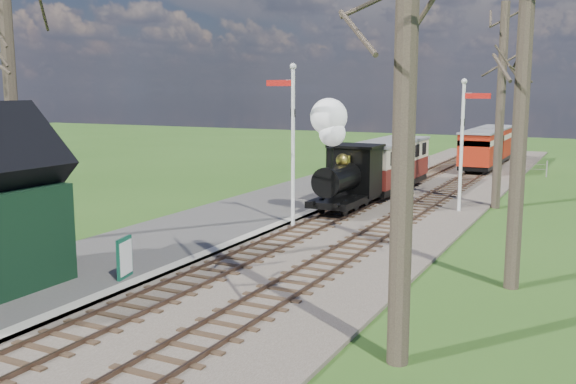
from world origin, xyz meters
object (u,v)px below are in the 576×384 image
at_px(red_carriage_a, 480,150).
at_px(bench, 26,270).
at_px(coach, 389,163).
at_px(semaphore_near, 291,134).
at_px(locomotive, 344,164).
at_px(semaphore_far, 464,135).
at_px(sign_board, 125,258).
at_px(red_carriage_b, 495,143).

distance_m(red_carriage_a, bench, 30.98).
xyz_separation_m(red_carriage_a, bench, (-6.01, -30.38, -0.86)).
xyz_separation_m(coach, red_carriage_a, (2.60, 10.66, -0.11)).
bearing_deg(semaphore_near, locomotive, 77.76).
distance_m(semaphore_near, red_carriage_a, 20.61).
height_order(semaphore_far, coach, semaphore_far).
xyz_separation_m(semaphore_near, locomotive, (0.76, 3.49, -1.45)).
bearing_deg(sign_board, coach, 84.81).
bearing_deg(semaphore_near, semaphore_far, 49.40).
xyz_separation_m(coach, bench, (-3.41, -19.72, -0.97)).
bearing_deg(semaphore_far, coach, 140.89).
xyz_separation_m(red_carriage_b, sign_board, (-4.23, -34.13, -0.72)).
height_order(semaphore_near, locomotive, semaphore_near).
bearing_deg(bench, semaphore_far, 64.29).
distance_m(locomotive, red_carriage_b, 22.39).
height_order(semaphore_near, coach, semaphore_near).
distance_m(semaphore_near, coach, 9.80).
bearing_deg(red_carriage_b, semaphore_far, -84.86).
height_order(red_carriage_a, sign_board, red_carriage_a).
distance_m(semaphore_near, red_carriage_b, 26.02).
height_order(red_carriage_a, red_carriage_b, same).
bearing_deg(bench, sign_board, 44.49).
relative_size(semaphore_near, semaphore_far, 1.09).
xyz_separation_m(coach, sign_board, (-1.63, -17.98, -0.83)).
relative_size(coach, bench, 4.67).
distance_m(red_carriage_b, bench, 36.39).
distance_m(coach, sign_board, 18.07).
bearing_deg(bench, red_carriage_a, 78.81).
bearing_deg(red_carriage_a, semaphore_far, -82.89).
height_order(semaphore_near, sign_board, semaphore_near).
height_order(coach, red_carriage_b, coach).
xyz_separation_m(semaphore_near, semaphore_far, (5.14, 6.00, -0.27)).
height_order(red_carriage_a, bench, red_carriage_a).
distance_m(locomotive, coach, 6.09).
relative_size(sign_board, bench, 0.69).
bearing_deg(locomotive, red_carriage_a, 81.12).
bearing_deg(sign_board, red_carriage_a, 81.59).
distance_m(semaphore_near, semaphore_far, 7.91).
bearing_deg(locomotive, red_carriage_b, 83.30).
xyz_separation_m(locomotive, bench, (-3.40, -13.65, -1.55)).
distance_m(red_carriage_b, sign_board, 34.40).
xyz_separation_m(locomotive, coach, (0.01, 6.07, -0.58)).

